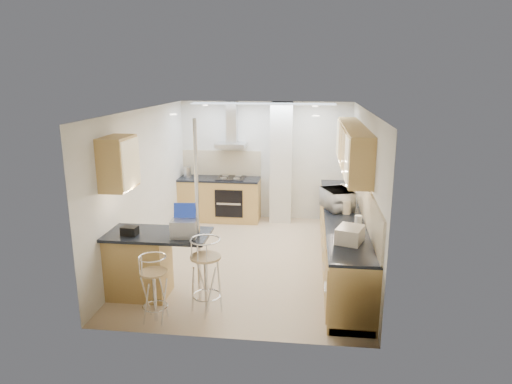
# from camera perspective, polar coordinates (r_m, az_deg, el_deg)

# --- Properties ---
(ground) EXTENTS (4.80, 4.80, 0.00)m
(ground) POSITION_cam_1_polar(r_m,az_deg,el_deg) (7.80, -0.60, -8.43)
(ground) COLOR #D3AF8D
(ground) RESTS_ON ground
(room_shell) EXTENTS (3.64, 4.84, 2.51)m
(room_shell) POSITION_cam_1_polar(r_m,az_deg,el_deg) (7.67, 2.14, 3.23)
(room_shell) COLOR white
(room_shell) RESTS_ON ground
(right_counter) EXTENTS (0.63, 4.40, 0.92)m
(right_counter) POSITION_cam_1_polar(r_m,az_deg,el_deg) (7.60, 10.73, -5.61)
(right_counter) COLOR tan
(right_counter) RESTS_ON ground
(back_counter) EXTENTS (1.70, 0.63, 0.92)m
(back_counter) POSITION_cam_1_polar(r_m,az_deg,el_deg) (9.76, -4.55, -0.87)
(back_counter) COLOR tan
(back_counter) RESTS_ON ground
(peninsula) EXTENTS (1.47, 0.72, 0.94)m
(peninsula) POSITION_cam_1_polar(r_m,az_deg,el_deg) (6.56, -12.21, -8.86)
(peninsula) COLOR tan
(peninsula) RESTS_ON ground
(microwave) EXTENTS (0.58, 0.69, 0.32)m
(microwave) POSITION_cam_1_polar(r_m,az_deg,el_deg) (7.48, 10.17, -0.92)
(microwave) COLOR white
(microwave) RESTS_ON right_counter
(laptop) EXTENTS (0.36, 0.29, 0.23)m
(laptop) POSITION_cam_1_polar(r_m,az_deg,el_deg) (6.14, -8.98, -4.51)
(laptop) COLOR #97999E
(laptop) RESTS_ON peninsula
(bag) EXTENTS (0.22, 0.17, 0.12)m
(bag) POSITION_cam_1_polar(r_m,az_deg,el_deg) (6.39, -15.52, -4.68)
(bag) COLOR black
(bag) RESTS_ON peninsula
(bar_stool_near) EXTENTS (0.46, 0.46, 0.88)m
(bar_stool_near) POSITION_cam_1_polar(r_m,az_deg,el_deg) (5.96, -12.59, -11.70)
(bar_stool_near) COLOR tan
(bar_stool_near) RESTS_ON ground
(bar_stool_end) EXTENTS (0.52, 0.52, 1.03)m
(bar_stool_end) POSITION_cam_1_polar(r_m,az_deg,el_deg) (6.03, -6.26, -10.34)
(bar_stool_end) COLOR tan
(bar_stool_end) RESTS_ON ground
(jar_a) EXTENTS (0.15, 0.15, 0.20)m
(jar_a) POSITION_cam_1_polar(r_m,az_deg,el_deg) (7.98, 11.89, -0.48)
(jar_a) COLOR beige
(jar_a) RESTS_ON right_counter
(jar_b) EXTENTS (0.14, 0.14, 0.16)m
(jar_b) POSITION_cam_1_polar(r_m,az_deg,el_deg) (8.55, 10.83, 0.43)
(jar_b) COLOR beige
(jar_b) RESTS_ON right_counter
(jar_c) EXTENTS (0.16, 0.16, 0.21)m
(jar_c) POSITION_cam_1_polar(r_m,az_deg,el_deg) (7.27, 11.21, -1.87)
(jar_c) COLOR #BAAE95
(jar_c) RESTS_ON right_counter
(jar_d) EXTENTS (0.12, 0.12, 0.13)m
(jar_d) POSITION_cam_1_polar(r_m,az_deg,el_deg) (6.83, 12.66, -3.39)
(jar_d) COLOR white
(jar_d) RESTS_ON right_counter
(bread_bin) EXTENTS (0.42, 0.47, 0.20)m
(bread_bin) POSITION_cam_1_polar(r_m,az_deg,el_deg) (6.06, 11.66, -5.24)
(bread_bin) COLOR beige
(bread_bin) RESTS_ON right_counter
(kettle) EXTENTS (0.16, 0.16, 0.22)m
(kettle) POSITION_cam_1_polar(r_m,az_deg,el_deg) (9.83, -8.57, 2.53)
(kettle) COLOR silver
(kettle) RESTS_ON back_counter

